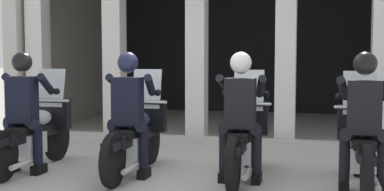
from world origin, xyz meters
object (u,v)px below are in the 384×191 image
at_px(police_officer_far_left, 24,102).
at_px(police_officer_center_right, 241,106).
at_px(motorcycle_center_left, 137,135).
at_px(motorcycle_center_right, 244,138).
at_px(motorcycle_far_left, 36,132).
at_px(police_officer_far_right, 364,110).
at_px(police_officer_center_left, 129,103).
at_px(motorcycle_far_right, 361,144).

relative_size(police_officer_far_left, police_officer_center_right, 1.00).
distance_m(motorcycle_center_left, motorcycle_center_right, 1.41).
xyz_separation_m(motorcycle_far_left, police_officer_center_right, (2.82, -0.11, 0.44)).
xyz_separation_m(motorcycle_far_left, police_officer_far_right, (4.22, -0.26, 0.44)).
height_order(motorcycle_far_left, police_officer_center_right, police_officer_center_right).
distance_m(motorcycle_center_left, police_officer_center_left, 0.52).
bearing_deg(police_officer_center_left, motorcycle_center_left, 99.68).
bearing_deg(motorcycle_center_right, police_officer_center_left, -156.99).
bearing_deg(motorcycle_center_right, motorcycle_far_right, 2.81).
height_order(police_officer_center_left, motorcycle_far_right, police_officer_center_left).
height_order(police_officer_center_left, motorcycle_center_right, police_officer_center_left).
relative_size(motorcycle_far_left, police_officer_far_right, 1.29).
height_order(police_officer_far_left, police_officer_far_right, same).
distance_m(motorcycle_center_left, motorcycle_far_right, 2.82).
xyz_separation_m(police_officer_far_left, police_officer_center_right, (2.82, 0.17, 0.00)).
relative_size(motorcycle_far_left, police_officer_center_left, 1.29).
height_order(motorcycle_far_left, police_officer_center_left, police_officer_center_left).
height_order(motorcycle_center_right, police_officer_far_right, police_officer_far_right).
distance_m(police_officer_center_left, motorcycle_far_right, 2.86).
relative_size(police_officer_center_left, police_officer_center_right, 1.00).
bearing_deg(motorcycle_far_right, police_officer_far_left, -159.36).
relative_size(motorcycle_center_right, motorcycle_far_right, 1.00).
distance_m(police_officer_far_left, police_officer_center_right, 2.82).
bearing_deg(motorcycle_center_right, motorcycle_far_left, -167.52).
distance_m(police_officer_far_left, police_officer_center_left, 1.41).
relative_size(motorcycle_far_left, police_officer_center_right, 1.29).
height_order(motorcycle_far_left, motorcycle_center_right, same).
xyz_separation_m(motorcycle_far_left, motorcycle_far_right, (4.23, 0.02, 0.00)).
bearing_deg(motorcycle_center_right, police_officer_far_left, -161.83).
height_order(police_officer_center_right, motorcycle_far_right, police_officer_center_right).
distance_m(motorcycle_center_left, police_officer_far_right, 2.87).
distance_m(motorcycle_far_left, motorcycle_center_right, 2.82).
distance_m(police_officer_far_left, motorcycle_center_left, 1.53).
xyz_separation_m(police_officer_far_left, police_officer_center_left, (1.41, 0.10, 0.00)).
distance_m(police_officer_center_left, police_officer_center_right, 1.41).
bearing_deg(motorcycle_center_right, motorcycle_center_left, -168.22).
xyz_separation_m(police_officer_center_right, police_officer_far_right, (1.41, -0.15, 0.00)).
xyz_separation_m(motorcycle_far_left, police_officer_center_left, (1.41, -0.18, 0.44)).
bearing_deg(police_officer_center_left, police_officer_center_right, 12.75).
bearing_deg(motorcycle_far_left, motorcycle_center_left, 10.95).
bearing_deg(motorcycle_far_left, police_officer_far_left, -83.52).
relative_size(police_officer_far_left, motorcycle_center_right, 0.78).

